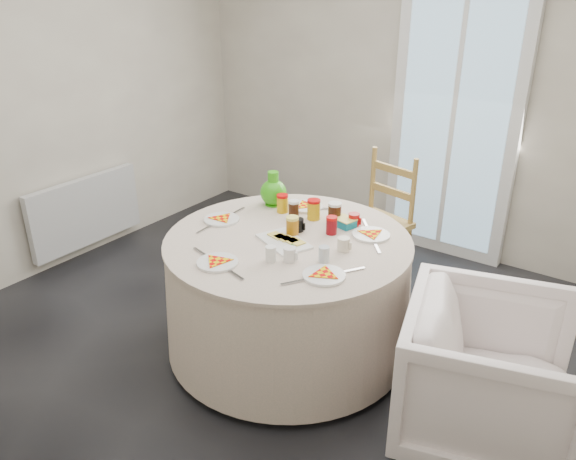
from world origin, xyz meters
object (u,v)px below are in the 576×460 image
Objects in this scene: armchair at (490,373)px; wooden_chair at (374,224)px; radiator at (86,211)px; green_pitcher at (273,187)px; table at (288,294)px.

wooden_chair is at bearing 31.94° from armchair.
radiator is at bearing -142.05° from wooden_chair.
green_pitcher is at bearing -107.81° from wooden_chair.
table is 1.78× the size of armchair.
radiator is 4.50× the size of green_pitcher.
armchair reaches higher than table.
radiator is 3.31m from armchair.
wooden_chair is 1.20× the size of armchair.
radiator is 1.02× the size of wooden_chair.
armchair is (1.23, -0.05, 0.02)m from table.
wooden_chair reaches higher than radiator.
green_pitcher is (-0.38, 0.37, 0.49)m from table.
armchair is at bearing -28.36° from wooden_chair.
armchair is at bearing -2.59° from radiator.
table is at bearing -2.62° from radiator.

